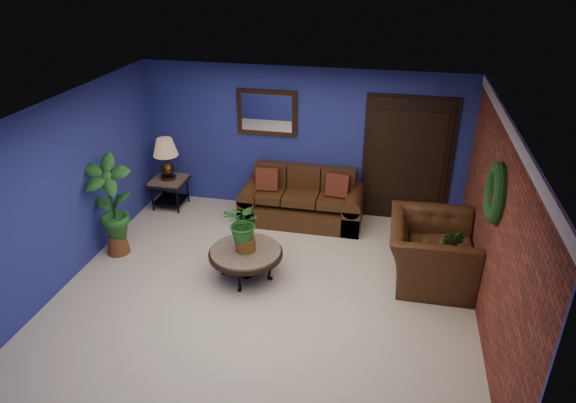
% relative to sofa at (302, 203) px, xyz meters
% --- Properties ---
extents(floor, '(5.50, 5.50, 0.00)m').
position_rel_sofa_xyz_m(floor, '(-0.09, -2.08, -0.30)').
color(floor, beige).
rests_on(floor, ground).
extents(wall_back, '(5.50, 0.04, 2.50)m').
position_rel_sofa_xyz_m(wall_back, '(-0.09, 0.42, 0.95)').
color(wall_back, navy).
rests_on(wall_back, ground).
extents(wall_left, '(0.04, 5.00, 2.50)m').
position_rel_sofa_xyz_m(wall_left, '(-2.84, -2.08, 0.95)').
color(wall_left, navy).
rests_on(wall_left, ground).
extents(wall_right_brick, '(0.04, 5.00, 2.50)m').
position_rel_sofa_xyz_m(wall_right_brick, '(2.66, -2.08, 0.95)').
color(wall_right_brick, maroon).
rests_on(wall_right_brick, ground).
extents(ceiling, '(5.50, 5.00, 0.02)m').
position_rel_sofa_xyz_m(ceiling, '(-0.09, -2.08, 2.20)').
color(ceiling, white).
rests_on(ceiling, wall_back).
extents(crown_molding, '(0.03, 5.00, 0.14)m').
position_rel_sofa_xyz_m(crown_molding, '(2.63, -2.08, 2.13)').
color(crown_molding, white).
rests_on(crown_molding, wall_right_brick).
extents(wall_mirror, '(1.02, 0.06, 0.77)m').
position_rel_sofa_xyz_m(wall_mirror, '(-0.69, 0.38, 1.42)').
color(wall_mirror, '#462D13').
rests_on(wall_mirror, wall_back).
extents(closet_door, '(1.44, 0.06, 2.18)m').
position_rel_sofa_xyz_m(closet_door, '(1.66, 0.39, 0.75)').
color(closet_door, black).
rests_on(closet_door, wall_back).
extents(wreath, '(0.16, 0.72, 0.72)m').
position_rel_sofa_xyz_m(wreath, '(2.60, -2.03, 1.40)').
color(wreath, black).
rests_on(wreath, wall_right_brick).
extents(sofa, '(2.02, 0.87, 0.91)m').
position_rel_sofa_xyz_m(sofa, '(0.00, 0.00, 0.00)').
color(sofa, '#422712').
rests_on(sofa, ground).
extents(coffee_table, '(1.03, 1.03, 0.44)m').
position_rel_sofa_xyz_m(coffee_table, '(-0.45, -1.87, 0.09)').
color(coffee_table, '#544E4A').
rests_on(coffee_table, ground).
extents(end_table, '(0.59, 0.59, 0.54)m').
position_rel_sofa_xyz_m(end_table, '(-2.39, -0.03, 0.11)').
color(end_table, '#544E4A').
rests_on(end_table, ground).
extents(table_lamp, '(0.43, 0.43, 0.71)m').
position_rel_sofa_xyz_m(table_lamp, '(-2.39, -0.03, 0.70)').
color(table_lamp, '#462D13').
rests_on(table_lamp, end_table).
extents(side_chair, '(0.41, 0.41, 0.84)m').
position_rel_sofa_xyz_m(side_chair, '(0.30, 0.03, 0.17)').
color(side_chair, brown).
rests_on(side_chair, ground).
extents(armchair, '(1.17, 1.34, 0.86)m').
position_rel_sofa_xyz_m(armchair, '(2.06, -1.35, 0.13)').
color(armchair, '#422712').
rests_on(armchair, ground).
extents(coffee_plant, '(0.65, 0.60, 0.72)m').
position_rel_sofa_xyz_m(coffee_plant, '(-0.45, -1.87, 0.54)').
color(coffee_plant, brown).
rests_on(coffee_plant, coffee_table).
extents(floor_plant, '(0.46, 0.40, 0.87)m').
position_rel_sofa_xyz_m(floor_plant, '(2.26, -1.42, 0.16)').
color(floor_plant, brown).
rests_on(floor_plant, ground).
extents(tall_plant, '(0.78, 0.62, 1.57)m').
position_rel_sofa_xyz_m(tall_plant, '(-2.54, -1.65, 0.55)').
color(tall_plant, brown).
rests_on(tall_plant, ground).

